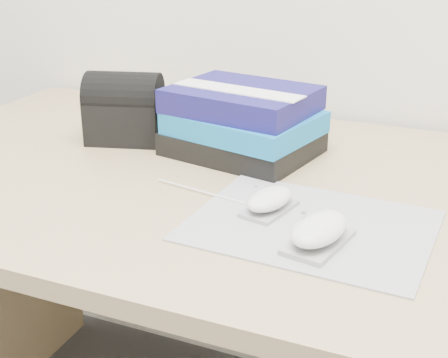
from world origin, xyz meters
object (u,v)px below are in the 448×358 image
at_px(desk, 304,290).
at_px(mouse_front, 319,231).
at_px(mouse_rear, 269,200).
at_px(book_stack, 243,122).
at_px(pouch, 125,108).

bearing_deg(desk, mouse_front, -72.13).
height_order(mouse_rear, book_stack, book_stack).
bearing_deg(book_stack, pouch, -174.79).
bearing_deg(mouse_rear, desk, 85.04).
bearing_deg(book_stack, desk, -20.07).
bearing_deg(mouse_front, desk, 107.87).
distance_m(mouse_rear, pouch, 0.43).
bearing_deg(mouse_front, book_stack, 126.96).
xyz_separation_m(mouse_front, pouch, (-0.47, 0.28, 0.04)).
distance_m(book_stack, pouch, 0.24).
height_order(desk, book_stack, book_stack).
distance_m(desk, pouch, 0.49).
distance_m(mouse_front, book_stack, 0.38).
distance_m(mouse_front, pouch, 0.55).
xyz_separation_m(desk, mouse_rear, (-0.02, -0.17, 0.25)).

